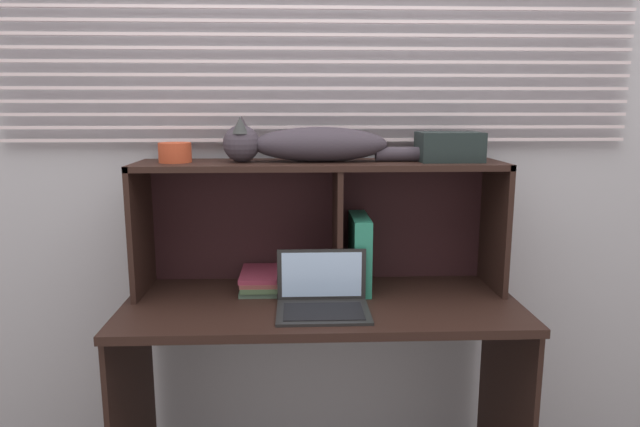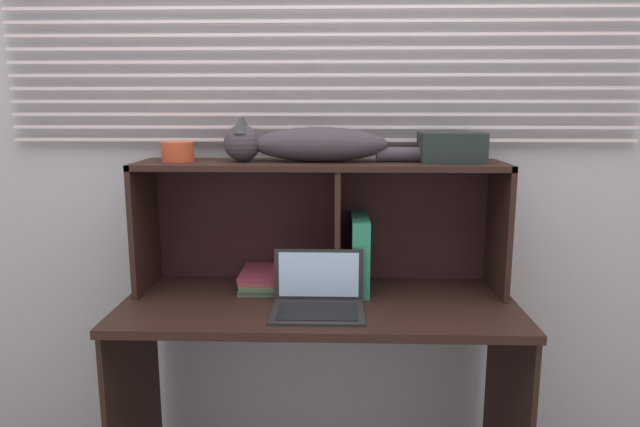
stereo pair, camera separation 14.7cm
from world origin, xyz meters
name	(u,v)px [view 2 (the right image)]	position (x,y,z in m)	size (l,w,h in m)	color
back_panel_with_blinds	(322,158)	(0.00, 0.55, 1.26)	(4.40, 0.08, 2.50)	#B3B3B9
desk	(319,342)	(0.00, 0.21, 0.62)	(1.41, 0.60, 0.78)	black
hutch_shelf_unit	(322,201)	(0.01, 0.38, 1.11)	(1.35, 0.30, 0.49)	black
cat	(310,144)	(-0.04, 0.35, 1.33)	(0.86, 0.15, 0.16)	#38313A
laptop	(318,299)	(0.00, 0.12, 0.81)	(0.31, 0.24, 0.19)	black
binder_upright	(360,253)	(0.15, 0.35, 0.92)	(0.06, 0.26, 0.28)	#288266
book_stack	(261,279)	(-0.23, 0.35, 0.81)	(0.15, 0.24, 0.07)	#476150
small_basket	(178,152)	(-0.53, 0.35, 1.30)	(0.12, 0.12, 0.07)	#B64325
storage_box	(451,147)	(0.48, 0.35, 1.32)	(0.23, 0.17, 0.11)	black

